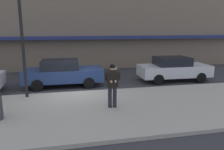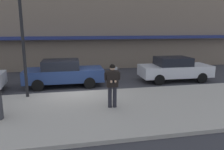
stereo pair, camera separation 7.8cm
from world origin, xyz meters
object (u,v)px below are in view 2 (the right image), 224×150
parking_meter (116,76)px  street_lamp_post (22,33)px  parked_sedan_mid (64,73)px  man_texting_on_phone (112,81)px  parked_sedan_far (174,69)px

parking_meter → street_lamp_post: bearing=-179.3°
parking_meter → parked_sedan_mid: bearing=140.7°
man_texting_on_phone → parking_meter: size_ratio=1.42×
man_texting_on_phone → street_lamp_post: size_ratio=0.37×
parked_sedan_far → man_texting_on_phone: bearing=-138.8°
parked_sedan_mid → parked_sedan_far: 6.96m
man_texting_on_phone → street_lamp_post: (-3.68, 2.21, 1.89)m
parked_sedan_mid → man_texting_on_phone: man_texting_on_phone is taller
street_lamp_post → parking_meter: (4.33, 0.05, -2.17)m
parked_sedan_mid → man_texting_on_phone: 4.89m
parked_sedan_far → parking_meter: bearing=-154.3°
parked_sedan_far → man_texting_on_phone: man_texting_on_phone is taller
parked_sedan_far → parking_meter: 4.78m
parked_sedan_mid → parking_meter: bearing=-39.3°
parked_sedan_far → street_lamp_post: bearing=-166.2°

